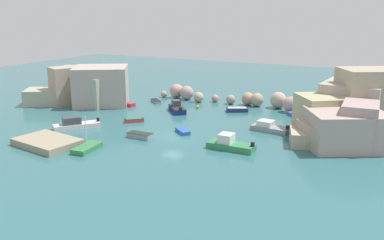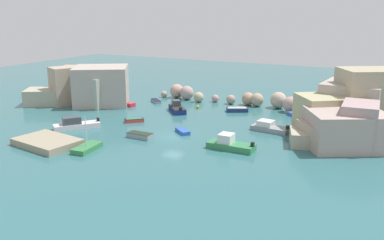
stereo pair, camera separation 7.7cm
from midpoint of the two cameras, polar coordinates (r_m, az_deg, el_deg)
cove_water at (r=54.18m, az=-2.61°, el=-2.32°), size 160.00×160.00×0.00m
cliff_headland_left at (r=76.82m, az=-14.56°, el=4.47°), size 20.47×19.46×6.68m
cliff_headland_right at (r=58.38m, az=21.86°, el=0.70°), size 20.81×20.88×8.56m
rock_breakwater at (r=71.38m, az=9.38°, el=2.73°), size 34.04×4.59×2.75m
stone_dock at (r=53.57m, az=-19.37°, el=-2.91°), size 8.38×6.14×0.84m
channel_buoy at (r=69.89m, az=0.82°, el=1.85°), size 0.52×0.52×0.52m
moored_boat_0 at (r=72.83m, az=-9.06°, el=2.24°), size 3.68×1.85×0.62m
moored_boat_1 at (r=55.68m, az=-1.27°, el=-1.57°), size 2.87×2.61×0.50m
moored_boat_2 at (r=60.00m, az=-15.81°, el=-0.55°), size 5.42×6.13×1.73m
moored_boat_3 at (r=49.41m, az=5.32°, el=-3.35°), size 5.69×2.24×1.83m
moored_boat_4 at (r=57.62m, az=10.72°, el=-0.99°), size 5.40×2.95×1.39m
moored_boat_5 at (r=67.90m, az=6.30°, el=1.44°), size 3.79×2.97×0.69m
moored_boat_6 at (r=74.67m, az=-4.99°, el=2.64°), size 3.01×2.76×0.50m
moored_boat_7 at (r=53.96m, az=-7.17°, el=-2.13°), size 3.36×1.52×0.67m
moored_boat_8 at (r=67.49m, az=-2.05°, el=1.66°), size 4.83×5.05×1.81m
moored_boat_9 at (r=50.41m, az=-14.29°, el=-3.74°), size 2.31×4.29×4.18m
moored_boat_10 at (r=61.71m, az=-7.97°, el=-0.02°), size 2.74×2.69×0.56m
moored_boat_11 at (r=66.27m, az=14.11°, el=0.67°), size 2.95×2.76×0.52m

